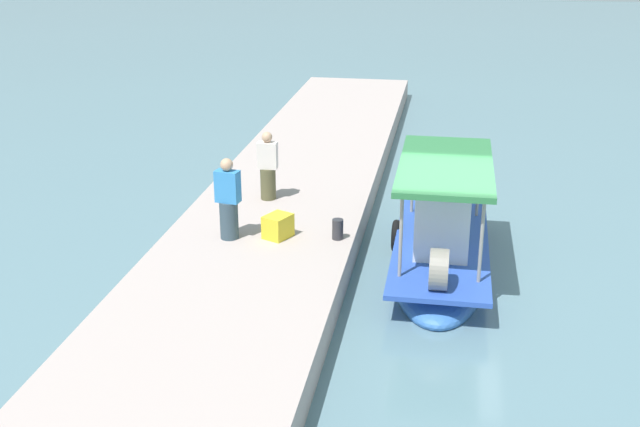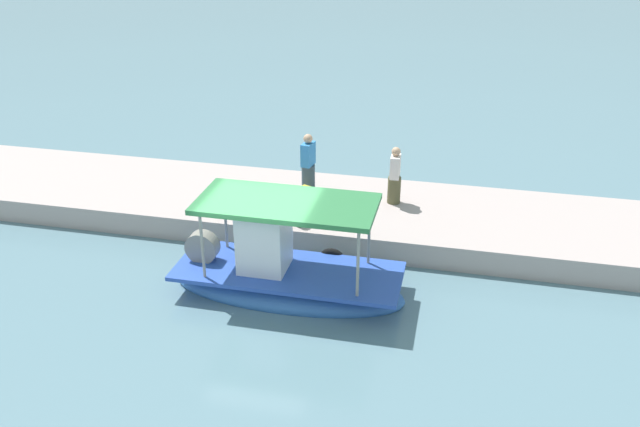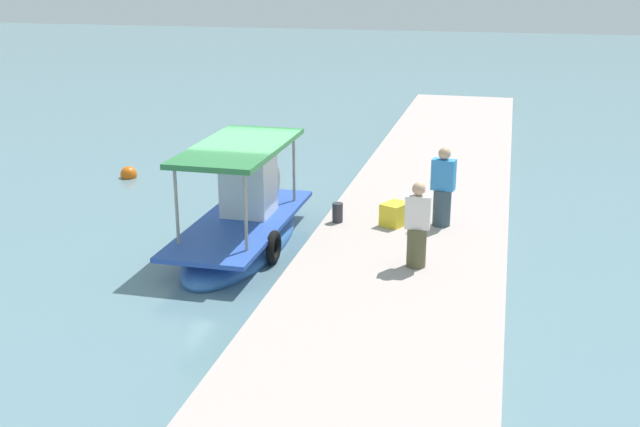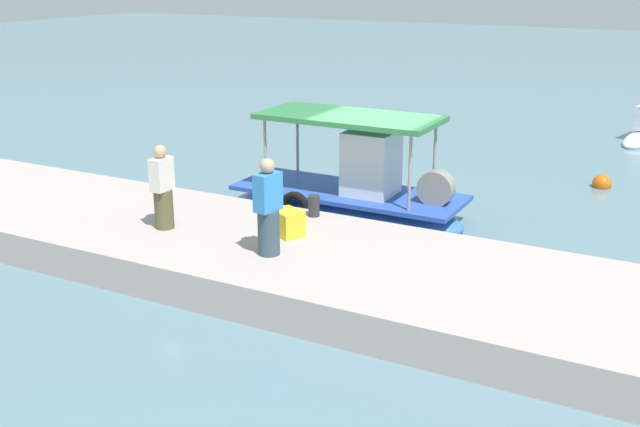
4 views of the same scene
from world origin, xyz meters
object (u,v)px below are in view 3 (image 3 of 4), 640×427
object	(u,v)px
marker_buoy	(129,174)
fisherman_near_bollard	(443,190)
mooring_bollard	(338,213)
fisherman_by_crate	(417,229)
main_fishing_boat	(243,226)
cargo_crate	(395,214)

from	to	relation	value
marker_buoy	fisherman_near_bollard	bearing A→B (deg)	-113.56
mooring_bollard	marker_buoy	xyz separation A→B (m)	(4.64, 7.58, -0.80)
fisherman_by_crate	fisherman_near_bollard	bearing A→B (deg)	-5.53
main_fishing_boat	mooring_bollard	distance (m)	2.25
fisherman_by_crate	cargo_crate	bearing A→B (deg)	17.92
fisherman_by_crate	mooring_bollard	bearing A→B (deg)	42.24
cargo_crate	marker_buoy	xyz separation A→B (m)	(4.52, 8.86, -0.83)
fisherman_by_crate	cargo_crate	world-z (taller)	fisherman_by_crate
cargo_crate	marker_buoy	world-z (taller)	cargo_crate
mooring_bollard	marker_buoy	world-z (taller)	mooring_bollard
fisherman_by_crate	marker_buoy	size ratio (longest dim) A/B	3.36
main_fishing_boat	fisherman_near_bollard	size ratio (longest dim) A/B	3.18
fisherman_near_bollard	marker_buoy	xyz separation A→B (m)	(4.31, 9.88, -1.39)
mooring_bollard	marker_buoy	size ratio (longest dim) A/B	0.89
main_fishing_boat	fisherman_by_crate	bearing A→B (deg)	-116.19
main_fishing_boat	cargo_crate	bearing A→B (deg)	-85.33
fisherman_near_bollard	mooring_bollard	world-z (taller)	fisherman_near_bollard
mooring_bollard	cargo_crate	bearing A→B (deg)	-84.89
fisherman_near_bollard	cargo_crate	distance (m)	1.18
main_fishing_boat	fisherman_by_crate	distance (m)	4.84
main_fishing_boat	mooring_bollard	xyz separation A→B (m)	(0.17, -2.20, 0.44)
fisherman_near_bollard	fisherman_by_crate	bearing A→B (deg)	174.47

